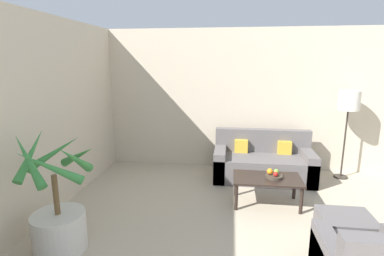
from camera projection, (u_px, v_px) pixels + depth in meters
wall_back at (291, 101)px, 5.68m from camera, size 8.67×0.06×2.70m
potted_palm at (58, 216)px, 3.32m from camera, size 0.89×0.89×1.38m
sofa_loveseat at (263, 163)px, 5.40m from camera, size 1.74×0.81×0.85m
floor_lamp at (349, 104)px, 5.21m from camera, size 0.36×0.36×1.59m
coffee_table at (267, 181)px, 4.40m from camera, size 0.98×0.57×0.42m
fruit_bowl at (274, 177)px, 4.37m from camera, size 0.24×0.24×0.04m
apple_red at (276, 174)px, 4.32m from camera, size 0.07×0.07×0.07m
apple_green at (276, 172)px, 4.40m from camera, size 0.08×0.08×0.08m
orange_fruit at (270, 171)px, 4.40m from camera, size 0.09×0.09×0.09m
ottoman at (345, 231)px, 3.41m from camera, size 0.58×0.51×0.38m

